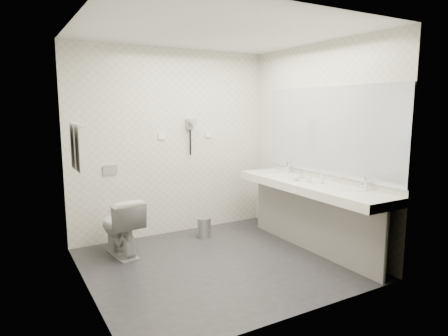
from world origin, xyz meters
TOP-DOWN VIEW (x-y plane):
  - floor at (0.00, 0.00)m, footprint 2.80×2.80m
  - ceiling at (0.00, 0.00)m, footprint 2.80×2.80m
  - wall_back at (0.00, 1.30)m, footprint 2.80×0.00m
  - wall_front at (0.00, -1.30)m, footprint 2.80×0.00m
  - wall_left at (-1.40, 0.00)m, footprint 0.00×2.60m
  - wall_right at (1.40, 0.00)m, footprint 0.00×2.60m
  - vanity_counter at (1.12, -0.20)m, footprint 0.55×2.20m
  - vanity_panel at (1.15, -0.20)m, footprint 0.03×2.15m
  - vanity_post_near at (1.18, -1.24)m, footprint 0.06×0.06m
  - vanity_post_far at (1.18, 0.84)m, footprint 0.06×0.06m
  - mirror at (1.39, -0.20)m, footprint 0.02×2.20m
  - basin_near at (1.12, -0.85)m, footprint 0.40×0.31m
  - basin_far at (1.12, 0.45)m, footprint 0.40×0.31m
  - faucet_near at (1.32, -0.85)m, footprint 0.04×0.04m
  - faucet_far at (1.32, 0.45)m, footprint 0.04×0.04m
  - soap_bottle_a at (1.10, -0.21)m, footprint 0.07×0.07m
  - soap_bottle_b at (1.06, -0.02)m, footprint 0.10×0.10m
  - soap_bottle_c at (1.18, -0.34)m, footprint 0.06×0.06m
  - glass_left at (1.23, 0.06)m, footprint 0.07×0.07m
  - toilet at (-0.88, 0.81)m, footprint 0.47×0.72m
  - flush_plate at (-0.85, 1.29)m, footprint 0.18×0.02m
  - pedal_bin at (0.25, 0.87)m, footprint 0.21×0.21m
  - bin_lid at (0.25, 0.87)m, footprint 0.18×0.18m
  - towel_rail at (-1.35, 0.55)m, footprint 0.02×0.62m
  - towel_near at (-1.34, 0.41)m, footprint 0.07×0.24m
  - towel_far at (-1.34, 0.69)m, footprint 0.07×0.24m
  - dryer_cradle at (0.25, 1.27)m, footprint 0.10×0.04m
  - dryer_barrel at (0.25, 1.20)m, footprint 0.08×0.14m
  - dryer_cord at (0.25, 1.26)m, footprint 0.02×0.02m
  - switch_plate_a at (-0.15, 1.29)m, footprint 0.09×0.02m
  - switch_plate_b at (0.55, 1.29)m, footprint 0.09×0.02m

SIDE VIEW (x-z plane):
  - floor at x=0.00m, z-range 0.00..0.00m
  - pedal_bin at x=0.25m, z-range 0.00..0.26m
  - bin_lid at x=0.25m, z-range 0.26..0.27m
  - toilet at x=-0.88m, z-range 0.00..0.69m
  - vanity_panel at x=1.15m, z-range 0.00..0.75m
  - vanity_post_near at x=1.18m, z-range 0.00..0.75m
  - vanity_post_far at x=1.18m, z-range 0.00..0.75m
  - vanity_counter at x=1.12m, z-range 0.75..0.85m
  - basin_near at x=1.12m, z-range 0.81..0.86m
  - basin_far at x=1.12m, z-range 0.81..0.86m
  - soap_bottle_b at x=1.06m, z-range 0.85..0.94m
  - soap_bottle_a at x=1.10m, z-range 0.85..0.96m
  - glass_left at x=1.23m, z-range 0.85..0.96m
  - soap_bottle_c at x=1.18m, z-range 0.85..0.98m
  - faucet_near at x=1.32m, z-range 0.85..1.00m
  - faucet_far at x=1.32m, z-range 0.85..1.00m
  - flush_plate at x=-0.85m, z-range 0.89..1.01m
  - wall_back at x=0.00m, z-range -0.15..2.65m
  - wall_front at x=0.00m, z-range -0.15..2.65m
  - wall_left at x=-1.40m, z-range -0.05..2.55m
  - wall_right at x=1.40m, z-range -0.05..2.55m
  - dryer_cord at x=0.25m, z-range 1.07..1.43m
  - towel_near at x=-1.34m, z-range 1.09..1.57m
  - towel_far at x=-1.34m, z-range 1.09..1.57m
  - switch_plate_a at x=-0.15m, z-range 1.31..1.40m
  - switch_plate_b at x=0.55m, z-range 1.31..1.40m
  - mirror at x=1.39m, z-range 0.92..1.98m
  - dryer_cradle at x=0.25m, z-range 1.43..1.57m
  - dryer_barrel at x=0.25m, z-range 1.49..1.57m
  - towel_rail at x=-1.35m, z-range 1.54..1.56m
  - ceiling at x=0.00m, z-range 2.50..2.50m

